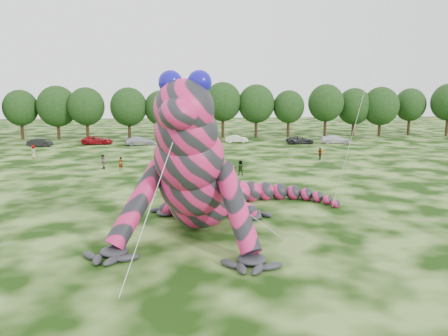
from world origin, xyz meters
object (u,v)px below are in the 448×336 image
flying_kite (389,2)px  tree_7 (129,114)px  inflatable_gecko (203,151)px  tree_14 (354,112)px  tree_10 (223,110)px  car_5 (237,139)px  car_3 (140,141)px  car_7 (335,139)px  car_2 (97,140)px  tree_9 (190,115)px  spectator_4 (34,152)px  spectator_1 (103,162)px  spectator_3 (320,154)px  spectator_0 (121,164)px  tree_5 (57,113)px  tree_13 (326,111)px  car_1 (40,143)px  tree_6 (87,114)px  tree_12 (289,114)px  car_6 (300,140)px  tree_11 (256,111)px  car_4 (203,139)px  spectator_5 (241,168)px  tree_16 (410,112)px  tree_17 (448,110)px  tree_4 (21,115)px

flying_kite → tree_7: (-22.56, 53.18, -9.79)m
inflatable_gecko → tree_14: (33.15, 55.19, -0.30)m
tree_10 → car_5: tree_10 is taller
car_3 → car_7: bearing=-101.5°
car_2 → tree_9: bearing=-63.4°
spectator_4 → spectator_1: spectator_4 is taller
spectator_4 → spectator_3: bearing=72.4°
car_7 → spectator_0: bearing=129.3°
tree_9 → tree_5: bearing=177.4°
tree_5 → tree_13: (50.26, -1.31, 0.17)m
car_1 → car_2: bearing=-68.0°
tree_6 → tree_12: 37.58m
spectator_1 → flying_kite: bearing=12.0°
car_6 → spectator_1: bearing=127.4°
tree_7 → spectator_4: 24.55m
flying_kite → tree_5: bearing=123.0°
tree_9 → spectator_4: size_ratio=4.82×
tree_14 → tree_9: bearing=-177.6°
tree_11 → spectator_3: bearing=-83.3°
tree_10 → car_7: bearing=-34.0°
tree_6 → car_4: 22.08m
spectator_5 → spectator_4: bearing=-27.3°
flying_kite → car_4: bearing=101.7°
inflatable_gecko → tree_14: size_ratio=2.13×
car_4 → car_7: size_ratio=0.80×
tree_5 → spectator_0: size_ratio=6.28×
spectator_5 → spectator_0: size_ratio=1.02×
car_2 → spectator_4: spectator_4 is taller
spectator_3 → spectator_0: (-24.85, -5.34, -0.00)m
tree_16 → spectator_0: tree_16 is taller
tree_13 → inflatable_gecko: bearing=-116.6°
car_6 → spectator_1: spectator_1 is taller
tree_14 → car_4: bearing=-163.3°
tree_11 → car_5: 10.84m
tree_7 → car_5: bearing=-20.8°
spectator_0 → tree_9: bearing=-146.2°
tree_12 → tree_13: 7.17m
tree_12 → car_6: size_ratio=1.94×
tree_12 → tree_7: bearing=-178.2°
tree_16 → tree_17: 7.06m
tree_12 → car_2: bearing=-166.9°
car_4 → spectator_3: (14.14, -19.74, 0.11)m
car_3 → spectator_4: bearing=126.0°
inflatable_gecko → car_7: size_ratio=4.01×
spectator_0 → tree_11: bearing=-163.8°
tree_4 → tree_6: size_ratio=0.95×
car_3 → car_4: 10.61m
flying_kite → tree_12: 55.55m
tree_4 → tree_16: 75.09m
tree_4 → car_5: size_ratio=2.33×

